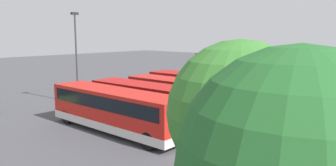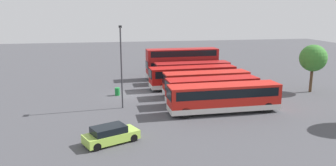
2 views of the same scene
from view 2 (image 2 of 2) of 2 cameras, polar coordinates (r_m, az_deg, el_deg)
name	(u,v)px [view 2 (image 2 of 2)]	position (r m, az deg, el deg)	size (l,w,h in m)	color
ground_plane	(129,95)	(41.23, -6.71, -2.08)	(140.00, 140.00, 0.00)	#47474C
bus_double_decker_near_end	(182,62)	(50.72, 2.46, 3.58)	(2.88, 11.09, 4.55)	#A51919
bus_single_deck_second	(192,71)	(47.84, 4.21, 2.01)	(2.89, 10.90, 2.95)	#A51919
bus_single_deck_third	(193,77)	(44.18, 4.27, 1.12)	(3.14, 11.68, 2.95)	#B71411
bus_single_deck_fourth	(206,83)	(40.64, 6.62, 0.06)	(2.92, 10.63, 2.95)	red
bus_single_deck_fifth	(212,90)	(37.13, 7.66, -1.17)	(3.04, 10.48, 2.95)	#B71411
bus_single_deck_sixth	(224,97)	(34.20, 9.67, -2.42)	(2.83, 11.64, 2.95)	red
box_truck_blue	(185,60)	(57.95, 2.98, 3.96)	(2.74, 7.57, 3.20)	navy
car_hatchback_silver	(111,135)	(26.75, -9.92, -8.81)	(3.42, 4.68, 1.43)	#A5D14C
lamp_post_tall	(121,61)	(34.86, -8.11, 3.76)	(0.70, 0.30, 8.81)	#38383D
waste_bin_yellow	(117,92)	(41.16, -8.77, -1.48)	(0.60, 0.60, 0.95)	#197F33
tree_midright	(313,58)	(45.55, 23.86, 3.94)	(3.39, 3.39, 6.10)	#4C3823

